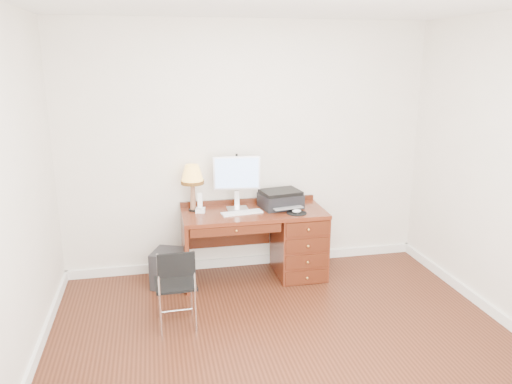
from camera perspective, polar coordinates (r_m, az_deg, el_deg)
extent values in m
plane|color=#36170C|center=(4.32, 3.65, -17.29)|extent=(4.00, 4.00, 0.00)
plane|color=white|center=(5.43, -1.01, 4.95)|extent=(4.00, 0.00, 4.00)
plane|color=white|center=(3.77, -26.74, -1.34)|extent=(0.00, 3.50, 3.50)
cube|color=white|center=(5.79, -0.93, -7.83)|extent=(4.00, 0.03, 0.10)
cube|color=white|center=(4.29, -24.38, -18.23)|extent=(0.03, 3.50, 0.10)
cube|color=white|center=(5.13, 26.14, -12.71)|extent=(0.03, 3.50, 0.10)
cube|color=#5E2413|center=(5.25, -0.25, -2.41)|extent=(1.50, 0.65, 0.04)
cube|color=#5E2413|center=(5.49, 4.90, -5.81)|extent=(0.50, 0.61, 0.71)
cube|color=#5E2413|center=(5.28, -8.08, -6.75)|extent=(0.04, 0.61, 0.71)
cube|color=#4A1C0E|center=(5.57, -3.29, -4.29)|extent=(0.96, 0.03, 0.39)
cube|color=#4A1C0E|center=(4.94, -2.28, -4.40)|extent=(0.91, 0.03, 0.09)
sphere|color=#BF8C3F|center=(5.19, 5.95, -7.09)|extent=(0.03, 0.03, 0.03)
cube|color=silver|center=(5.31, -2.15, -1.90)|extent=(0.23, 0.18, 0.01)
cube|color=silver|center=(5.33, -2.25, -0.75)|extent=(0.05, 0.03, 0.18)
cube|color=silver|center=(5.24, -2.24, 2.21)|extent=(0.50, 0.09, 0.36)
cube|color=#4C8CF2|center=(5.21, -2.20, 2.16)|extent=(0.45, 0.05, 0.32)
cube|color=white|center=(5.16, -1.62, -2.38)|extent=(0.44, 0.18, 0.02)
cylinder|color=black|center=(5.18, 4.66, -2.41)|extent=(0.21, 0.21, 0.01)
ellipsoid|color=white|center=(5.18, 4.67, -2.19)|extent=(0.09, 0.06, 0.04)
cube|color=black|center=(5.36, 2.82, -0.98)|extent=(0.47, 0.39, 0.15)
cube|color=black|center=(5.34, 2.83, -0.02)|extent=(0.45, 0.37, 0.04)
cylinder|color=black|center=(5.29, -7.16, -2.03)|extent=(0.10, 0.10, 0.02)
cone|color=#945F46|center=(5.25, -7.22, -0.42)|extent=(0.06, 0.06, 0.29)
cone|color=#FFC150|center=(5.19, -7.31, 2.10)|extent=(0.24, 0.24, 0.18)
cylinder|color=#593814|center=(5.21, -7.27, 1.13)|extent=(0.24, 0.24, 0.04)
cube|color=white|center=(5.23, -6.38, -2.08)|extent=(0.11, 0.11, 0.04)
cube|color=white|center=(5.20, -6.41, -1.00)|extent=(0.06, 0.07, 0.16)
cylinder|color=black|center=(5.43, 2.49, -1.09)|extent=(0.07, 0.07, 0.09)
cube|color=black|center=(4.50, -9.16, -10.30)|extent=(0.36, 0.36, 0.02)
cube|color=black|center=(4.24, -9.18, -8.25)|extent=(0.32, 0.03, 0.21)
cylinder|color=silver|center=(4.72, -11.01, -11.80)|extent=(0.02, 0.02, 0.40)
cylinder|color=silver|center=(4.73, -7.31, -11.58)|extent=(0.02, 0.02, 0.40)
cylinder|color=silver|center=(4.45, -10.92, -13.53)|extent=(0.02, 0.02, 0.40)
cylinder|color=silver|center=(4.46, -6.98, -13.29)|extent=(0.02, 0.02, 0.40)
cylinder|color=silver|center=(4.27, -11.17, -9.23)|extent=(0.02, 0.02, 0.35)
cylinder|color=silver|center=(4.28, -7.12, -9.00)|extent=(0.02, 0.02, 0.35)
cube|color=black|center=(5.31, -9.81, -8.61)|extent=(0.43, 0.43, 0.38)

